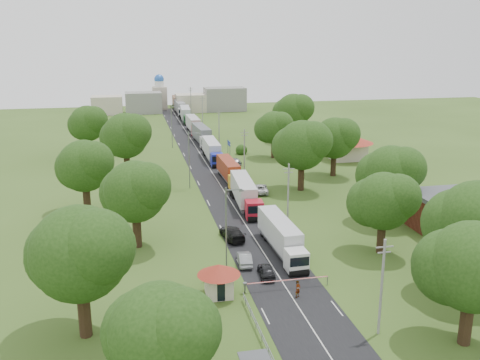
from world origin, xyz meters
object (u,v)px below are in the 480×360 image
object	(u,v)px
info_sign	(229,146)
boom_barrier	(274,282)
car_lane_front	(266,271)
car_lane_mid	(245,259)
guard_booth	(219,276)
truck_0	(281,236)
pedestrian_near	(298,289)

from	to	relation	value
info_sign	boom_barrier	bearing A→B (deg)	-96.24
car_lane_front	car_lane_mid	world-z (taller)	car_lane_mid
guard_booth	car_lane_front	world-z (taller)	guard_booth
info_sign	car_lane_front	world-z (taller)	info_sign
boom_barrier	info_sign	xyz separation A→B (m)	(6.56, 60.00, 2.11)
guard_booth	truck_0	bearing A→B (deg)	45.69
info_sign	car_lane_mid	world-z (taller)	info_sign
car_lane_mid	pedestrian_near	size ratio (longest dim) A/B	2.32
info_sign	pedestrian_near	distance (m)	62.22
guard_booth	pedestrian_near	size ratio (longest dim) A/B	2.45
guard_booth	info_sign	xyz separation A→B (m)	(12.40, 60.00, 0.84)
guard_booth	car_lane_front	size ratio (longest dim) A/B	1.12
boom_barrier	pedestrian_near	xyz separation A→B (m)	(1.91, -2.01, 0.01)
truck_0	guard_booth	bearing A→B (deg)	-134.31
boom_barrier	guard_booth	distance (m)	5.98
car_lane_front	pedestrian_near	xyz separation A→B (m)	(1.90, -5.32, 0.23)
info_sign	car_lane_mid	size ratio (longest dim) A/B	0.98
truck_0	car_lane_mid	xyz separation A→B (m)	(-5.15, -2.58, -1.38)
info_sign	car_lane_front	distance (m)	57.12
car_lane_mid	car_lane_front	bearing A→B (deg)	119.63
car_lane_front	pedestrian_near	distance (m)	5.65
car_lane_front	car_lane_mid	distance (m)	4.05
guard_booth	truck_0	world-z (taller)	truck_0
truck_0	pedestrian_near	distance (m)	11.76
car_lane_mid	pedestrian_near	world-z (taller)	pedestrian_near
guard_booth	boom_barrier	bearing A→B (deg)	0.01
guard_booth	pedestrian_near	distance (m)	8.11
boom_barrier	info_sign	bearing A→B (deg)	83.76
pedestrian_near	boom_barrier	bearing A→B (deg)	96.43
car_lane_mid	info_sign	bearing A→B (deg)	-93.25
info_sign	pedestrian_near	size ratio (longest dim) A/B	2.28
truck_0	car_lane_front	size ratio (longest dim) A/B	3.57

